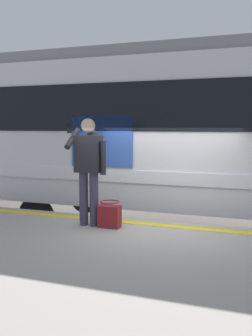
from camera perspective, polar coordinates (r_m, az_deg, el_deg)
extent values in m
plane|color=#4C4742|center=(6.81, 4.93, -15.63)|extent=(24.32, 24.32, 0.00)
cube|color=#9E998E|center=(4.48, -3.99, -21.09)|extent=(13.73, 4.96, 0.96)
cube|color=yellow|center=(6.24, 4.28, -8.38)|extent=(13.46, 0.16, 0.01)
cube|color=slate|center=(8.06, 7.59, -11.56)|extent=(17.85, 0.08, 0.16)
cube|color=slate|center=(9.41, 9.52, -8.97)|extent=(17.85, 0.08, 0.16)
cube|color=silver|center=(8.27, 13.34, 5.03)|extent=(11.28, 2.96, 2.87)
cube|color=gray|center=(8.39, 13.62, 15.70)|extent=(11.06, 2.72, 0.24)
cube|color=black|center=(6.80, 11.92, 9.07)|extent=(10.72, 0.03, 0.90)
cube|color=silver|center=(6.86, 11.68, -1.77)|extent=(10.72, 0.03, 0.24)
cube|color=#3359B2|center=(7.34, -3.67, 3.93)|extent=(1.26, 0.02, 0.97)
cylinder|color=black|center=(8.66, -13.11, -6.98)|extent=(0.84, 0.12, 0.84)
cylinder|color=black|center=(10.67, -6.12, -4.35)|extent=(0.84, 0.12, 0.84)
cylinder|color=#383347|center=(6.11, -4.75, -4.63)|extent=(0.14, 0.14, 0.85)
cylinder|color=#383347|center=(6.18, -6.27, -4.51)|extent=(0.14, 0.14, 0.85)
cube|color=black|center=(6.05, -5.59, 2.10)|extent=(0.40, 0.24, 0.58)
sphere|color=black|center=(6.18, -4.97, 4.69)|extent=(0.20, 0.20, 0.20)
sphere|color=beige|center=(6.03, -5.63, 6.26)|extent=(0.22, 0.22, 0.22)
cylinder|color=black|center=(5.95, -3.41, 1.49)|extent=(0.09, 0.09, 0.52)
cylinder|color=black|center=(6.07, -7.90, 4.34)|extent=(0.09, 0.42, 0.33)
cube|color=black|center=(5.98, -8.38, 5.84)|extent=(0.07, 0.02, 0.15)
cube|color=maroon|center=(6.06, -2.46, -7.17)|extent=(0.34, 0.19, 0.34)
torus|color=maroon|center=(6.01, -2.47, -5.03)|extent=(0.31, 0.31, 0.02)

